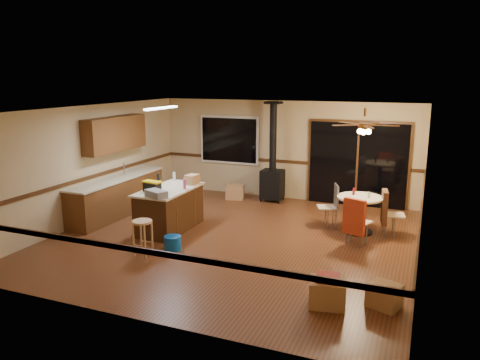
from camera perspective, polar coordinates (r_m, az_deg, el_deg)
The scene contains 35 objects.
floor at distance 9.59m, azimuth -0.68°, elevation -7.09°, with size 7.00×7.00×0.00m, color #582E18.
ceiling at distance 9.05m, azimuth -0.72°, elevation 8.61°, with size 7.00×7.00×0.00m, color silver.
wall_back at distance 12.48m, azimuth 5.54°, elevation 3.64°, with size 7.00×7.00×0.00m, color tan.
wall_front at distance 6.26m, azimuth -13.25°, elevation -5.68°, with size 7.00×7.00×0.00m, color tan.
wall_left at distance 11.04m, azimuth -17.70°, elevation 1.93°, with size 7.00×7.00×0.00m, color tan.
wall_right at distance 8.54m, azimuth 21.50°, elevation -1.34°, with size 7.00×7.00×0.00m, color tan.
chair_rail at distance 9.30m, azimuth -0.70°, elevation -1.27°, with size 7.00×7.00×0.08m, color #402310, non-canonical shape.
window at distance 12.95m, azimuth -1.33°, elevation 4.91°, with size 1.72×0.10×1.32m, color black.
sliding_door at distance 12.08m, azimuth 14.12°, elevation 1.81°, with size 2.52×0.10×2.10m, color black.
lower_cabinets at distance 11.43m, azimuth -14.66°, elevation -2.01°, with size 0.60×3.00×0.86m, color brown.
countertop at distance 11.32m, azimuth -14.79°, elevation 0.19°, with size 0.64×3.04×0.04m, color beige.
upper_cabinets at distance 11.39m, azimuth -14.98°, elevation 5.46°, with size 0.35×2.00×0.80m, color brown.
kitchen_island at distance 10.10m, azimuth -8.58°, elevation -3.51°, with size 0.88×1.68×0.90m.
wood_stove at distance 12.22m, azimuth 3.98°, elevation 0.75°, with size 0.55×0.50×2.52m.
ceiling_fan at distance 9.76m, azimuth 14.89°, elevation 6.20°, with size 0.24×0.24×0.55m.
fluorescent_strip at distance 10.14m, azimuth -9.57°, elevation 8.64°, with size 0.10×1.20×0.04m, color white.
toolbox_grey at distance 9.30m, azimuth -10.18°, elevation -1.66°, with size 0.45×0.25×0.14m, color slate.
toolbox_black at distance 9.76m, azimuth -10.66°, elevation -0.86°, with size 0.35×0.18×0.19m, color black.
toolbox_yellow_lid at distance 9.73m, azimuth -10.68°, elevation -0.22°, with size 0.39×0.21×0.03m, color gold.
box_on_island at distance 10.32m, azimuth -5.85°, elevation 0.08°, with size 0.23×0.31×0.21m, color #A47549.
bottle_dark at distance 10.22m, azimuth -9.86°, elevation 0.03°, with size 0.08×0.08×0.28m, color black.
bottle_pink at distance 9.89m, azimuth -6.78°, elevation -0.49°, with size 0.07×0.07×0.21m, color #D84C8C.
bottle_white at distance 10.71m, azimuth -8.03°, elevation 0.44°, with size 0.06×0.06×0.19m, color white.
bar_stool at distance 8.79m, azimuth -11.76°, elevation -6.93°, with size 0.36×0.36×0.66m, color tan.
blue_bucket at distance 9.01m, azimuth -8.21°, elevation -7.61°, with size 0.33×0.33×0.27m, color #0C53B4.
dining_table at distance 10.07m, azimuth 14.36°, elevation -3.33°, with size 0.94×0.94×0.78m.
glass_red at distance 10.11m, azimuth 13.69°, elevation -1.36°, with size 0.06×0.06×0.15m, color #590C14.
glass_cream at distance 9.93m, azimuth 15.44°, elevation -1.78°, with size 0.05×0.05×0.13m, color beige.
chair_left at distance 10.28m, azimuth 11.16°, elevation -2.53°, with size 0.52×0.52×0.51m.
chair_near at distance 9.22m, azimuth 13.83°, elevation -4.36°, with size 0.56×0.58×0.70m.
chair_right at distance 10.03m, azimuth 17.34°, elevation -3.21°, with size 0.52×0.49×0.70m.
box_under_window at distance 12.53m, azimuth -0.63°, elevation -1.47°, with size 0.46×0.37×0.37m, color #A47549.
box_corner_a at distance 6.99m, azimuth 10.60°, elevation -13.38°, with size 0.51×0.42×0.38m, color #A47549.
box_corner_b at distance 7.15m, azimuth 17.19°, elevation -13.32°, with size 0.42×0.36×0.34m, color #A47549.
box_small_red at distance 6.89m, azimuth 10.68°, elevation -11.61°, with size 0.33×0.27×0.09m, color maroon.
Camera 1 is at (3.50, -8.32, 3.22)m, focal length 35.00 mm.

